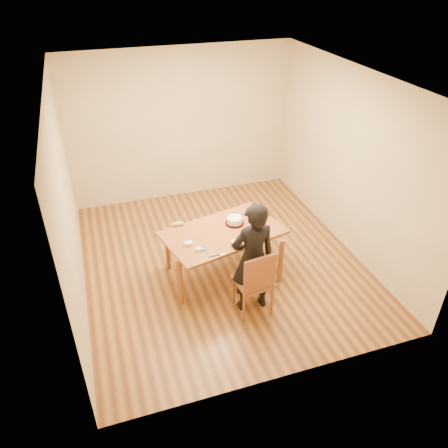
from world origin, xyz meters
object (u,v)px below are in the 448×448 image
object	(u,v)px
dining_chair	(253,281)
person	(253,258)
dining_table	(223,233)
cake	(235,220)
cake_plate	(234,223)

from	to	relation	value
dining_chair	person	size ratio (longest dim) A/B	0.29
dining_table	cake	xyz separation A→B (m)	(0.22, 0.14, 0.07)
cake	person	xyz separation A→B (m)	(-0.07, -0.87, -0.03)
dining_chair	dining_table	bearing A→B (deg)	93.75
cake_plate	person	xyz separation A→B (m)	(-0.07, -0.87, 0.02)
cake_plate	cake	xyz separation A→B (m)	(0.00, 0.00, 0.04)
cake	dining_chair	bearing A→B (deg)	-94.21
dining_table	cake_plate	size ratio (longest dim) A/B	6.04
person	cake	bearing A→B (deg)	-95.32
cake_plate	dining_chair	bearing A→B (deg)	-94.21
cake	person	world-z (taller)	person
dining_table	person	bearing A→B (deg)	-91.87
person	cake_plate	bearing A→B (deg)	-95.32
dining_table	dining_chair	xyz separation A→B (m)	(0.15, -0.78, -0.28)
dining_chair	cake	distance (m)	0.98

